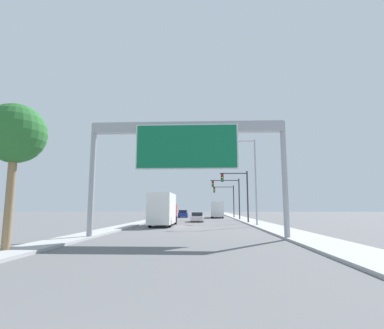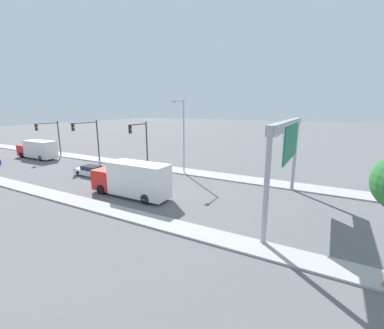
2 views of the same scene
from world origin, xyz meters
name	(u,v)px [view 1 (image 1 of 2)]	position (x,y,z in m)	size (l,w,h in m)	color
sidewalk_right	(238,217)	(7.75, 60.00, 0.07)	(3.00, 120.00, 0.15)	#A7A7A7
median_strip_left	(164,217)	(-7.25, 60.00, 0.07)	(2.00, 120.00, 0.15)	#A7A7A7
sign_gantry	(187,144)	(0.00, 17.87, 6.30)	(13.27, 0.73, 7.79)	#9EA0A5
car_mid_left	(183,214)	(-3.50, 61.10, 0.72)	(1.88, 4.33, 1.53)	navy
car_mid_center	(197,217)	(0.00, 42.05, 0.65)	(1.75, 4.65, 1.36)	silver
truck_box_primary	(163,210)	(-3.50, 31.75, 1.79)	(2.33, 8.76, 3.55)	red
truck_box_secondary	(217,210)	(3.50, 59.49, 1.62)	(2.30, 8.68, 3.18)	red
traffic_light_near_intersection	(239,189)	(5.68, 38.00, 4.52)	(3.69, 0.32, 6.84)	#2D2D30
traffic_light_mid_block	(230,192)	(5.30, 48.00, 4.59)	(4.80, 0.32, 6.81)	#2D2D30
traffic_light_far_intersection	(227,196)	(5.44, 58.00, 4.29)	(4.24, 0.32, 6.39)	#2D2D30
palm_tree_foreground	(15,135)	(-7.73, 11.55, 5.41)	(2.82, 2.82, 6.91)	#8C704C
street_lamp_right	(253,175)	(6.54, 31.87, 5.67)	(2.72, 0.28, 9.71)	#9EA0A5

